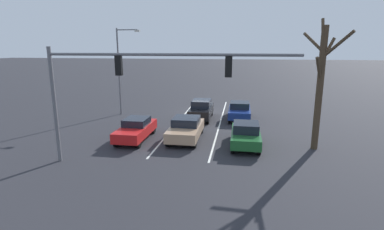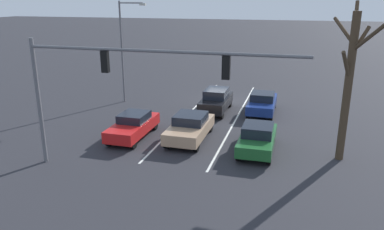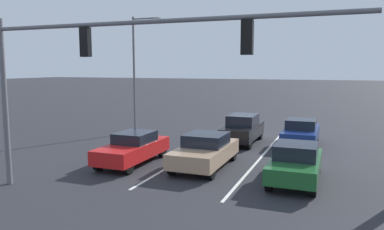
{
  "view_description": "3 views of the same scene",
  "coord_description": "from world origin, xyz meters",
  "px_view_note": "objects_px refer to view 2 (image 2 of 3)",
  "views": [
    {
      "loc": [
        -3.29,
        27.19,
        6.12
      ],
      "look_at": [
        -0.35,
        9.31,
        1.95
      ],
      "focal_mm": 28.0,
      "sensor_mm": 36.0,
      "label": 1
    },
    {
      "loc": [
        -5.42,
        27.74,
        7.83
      ],
      "look_at": [
        -0.19,
        9.31,
        1.83
      ],
      "focal_mm": 35.0,
      "sensor_mm": 36.0,
      "label": 2
    },
    {
      "loc": [
        -5.08,
        23.43,
        4.36
      ],
      "look_at": [
        1.33,
        7.01,
        2.13
      ],
      "focal_mm": 35.0,
      "sensor_mm": 36.0,
      "label": 3
    }
  ],
  "objects_px": {
    "car_darkgreen_leftlane_front": "(257,138)",
    "car_navy_leftlane_second": "(262,103)",
    "traffic_signal_gantry": "(112,75)",
    "car_tan_midlane_front": "(190,127)",
    "car_black_midlane_second": "(216,100)",
    "bare_tree_near": "(349,79)",
    "street_lamp_right_shoulder": "(125,45)",
    "car_red_rightlane_front": "(133,125)"
  },
  "relations": [
    {
      "from": "car_darkgreen_leftlane_front",
      "to": "car_navy_leftlane_second",
      "type": "bearing_deg",
      "value": -86.36
    },
    {
      "from": "car_navy_leftlane_second",
      "to": "traffic_signal_gantry",
      "type": "xyz_separation_m",
      "value": [
        5.62,
        11.32,
        3.84
      ]
    },
    {
      "from": "car_tan_midlane_front",
      "to": "car_black_midlane_second",
      "type": "height_order",
      "value": "car_black_midlane_second"
    },
    {
      "from": "car_navy_leftlane_second",
      "to": "bare_tree_near",
      "type": "bearing_deg",
      "value": 123.55
    },
    {
      "from": "bare_tree_near",
      "to": "car_tan_midlane_front",
      "type": "bearing_deg",
      "value": -4.26
    },
    {
      "from": "street_lamp_right_shoulder",
      "to": "bare_tree_near",
      "type": "distance_m",
      "value": 16.76
    },
    {
      "from": "car_darkgreen_leftlane_front",
      "to": "car_tan_midlane_front",
      "type": "height_order",
      "value": "car_darkgreen_leftlane_front"
    },
    {
      "from": "car_darkgreen_leftlane_front",
      "to": "bare_tree_near",
      "type": "relative_size",
      "value": 0.54
    },
    {
      "from": "car_red_rightlane_front",
      "to": "traffic_signal_gantry",
      "type": "xyz_separation_m",
      "value": [
        -1.16,
        4.39,
        3.88
      ]
    },
    {
      "from": "car_tan_midlane_front",
      "to": "street_lamp_right_shoulder",
      "type": "height_order",
      "value": "street_lamp_right_shoulder"
    },
    {
      "from": "car_darkgreen_leftlane_front",
      "to": "traffic_signal_gantry",
      "type": "relative_size",
      "value": 0.34
    },
    {
      "from": "street_lamp_right_shoulder",
      "to": "bare_tree_near",
      "type": "bearing_deg",
      "value": 154.72
    },
    {
      "from": "traffic_signal_gantry",
      "to": "bare_tree_near",
      "type": "relative_size",
      "value": 1.6
    },
    {
      "from": "car_darkgreen_leftlane_front",
      "to": "car_navy_leftlane_second",
      "type": "distance_m",
      "value": 7.1
    },
    {
      "from": "car_black_midlane_second",
      "to": "traffic_signal_gantry",
      "type": "relative_size",
      "value": 0.34
    },
    {
      "from": "traffic_signal_gantry",
      "to": "street_lamp_right_shoulder",
      "type": "xyz_separation_m",
      "value": [
        4.92,
        -11.53,
        -0.14
      ]
    },
    {
      "from": "car_tan_midlane_front",
      "to": "traffic_signal_gantry",
      "type": "xyz_separation_m",
      "value": [
        2.13,
        4.97,
        3.86
      ]
    },
    {
      "from": "car_tan_midlane_front",
      "to": "car_navy_leftlane_second",
      "type": "xyz_separation_m",
      "value": [
        -3.5,
        -6.35,
        0.02
      ]
    },
    {
      "from": "car_navy_leftlane_second",
      "to": "car_black_midlane_second",
      "type": "relative_size",
      "value": 1.04
    },
    {
      "from": "car_red_rightlane_front",
      "to": "street_lamp_right_shoulder",
      "type": "bearing_deg",
      "value": -62.23
    },
    {
      "from": "car_navy_leftlane_second",
      "to": "car_darkgreen_leftlane_front",
      "type": "bearing_deg",
      "value": 93.64
    },
    {
      "from": "street_lamp_right_shoulder",
      "to": "car_darkgreen_leftlane_front",
      "type": "bearing_deg",
      "value": 146.46
    },
    {
      "from": "car_navy_leftlane_second",
      "to": "bare_tree_near",
      "type": "height_order",
      "value": "bare_tree_near"
    },
    {
      "from": "car_darkgreen_leftlane_front",
      "to": "car_red_rightlane_front",
      "type": "bearing_deg",
      "value": -1.18
    },
    {
      "from": "car_tan_midlane_front",
      "to": "car_navy_leftlane_second",
      "type": "relative_size",
      "value": 0.99
    },
    {
      "from": "car_black_midlane_second",
      "to": "traffic_signal_gantry",
      "type": "bearing_deg",
      "value": 77.42
    },
    {
      "from": "car_tan_midlane_front",
      "to": "car_navy_leftlane_second",
      "type": "distance_m",
      "value": 7.25
    },
    {
      "from": "car_darkgreen_leftlane_front",
      "to": "car_red_rightlane_front",
      "type": "xyz_separation_m",
      "value": [
        7.24,
        -0.15,
        -0.03
      ]
    },
    {
      "from": "car_black_midlane_second",
      "to": "traffic_signal_gantry",
      "type": "height_order",
      "value": "traffic_signal_gantry"
    },
    {
      "from": "bare_tree_near",
      "to": "car_black_midlane_second",
      "type": "bearing_deg",
      "value": -39.28
    },
    {
      "from": "car_darkgreen_leftlane_front",
      "to": "traffic_signal_gantry",
      "type": "height_order",
      "value": "traffic_signal_gantry"
    },
    {
      "from": "car_tan_midlane_front",
      "to": "traffic_signal_gantry",
      "type": "bearing_deg",
      "value": 66.86
    },
    {
      "from": "car_darkgreen_leftlane_front",
      "to": "bare_tree_near",
      "type": "height_order",
      "value": "bare_tree_near"
    },
    {
      "from": "street_lamp_right_shoulder",
      "to": "traffic_signal_gantry",
      "type": "bearing_deg",
      "value": 113.12
    },
    {
      "from": "traffic_signal_gantry",
      "to": "car_navy_leftlane_second",
      "type": "bearing_deg",
      "value": -116.4
    },
    {
      "from": "bare_tree_near",
      "to": "car_navy_leftlane_second",
      "type": "bearing_deg",
      "value": -56.45
    },
    {
      "from": "car_black_midlane_second",
      "to": "bare_tree_near",
      "type": "bearing_deg",
      "value": 140.72
    },
    {
      "from": "car_tan_midlane_front",
      "to": "street_lamp_right_shoulder",
      "type": "bearing_deg",
      "value": -42.92
    },
    {
      "from": "traffic_signal_gantry",
      "to": "bare_tree_near",
      "type": "bearing_deg",
      "value": -156.88
    },
    {
      "from": "car_tan_midlane_front",
      "to": "car_black_midlane_second",
      "type": "relative_size",
      "value": 1.03
    },
    {
      "from": "car_red_rightlane_front",
      "to": "car_tan_midlane_front",
      "type": "xyz_separation_m",
      "value": [
        -3.29,
        -0.59,
        0.02
      ]
    },
    {
      "from": "car_darkgreen_leftlane_front",
      "to": "street_lamp_right_shoulder",
      "type": "relative_size",
      "value": 0.55
    }
  ]
}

